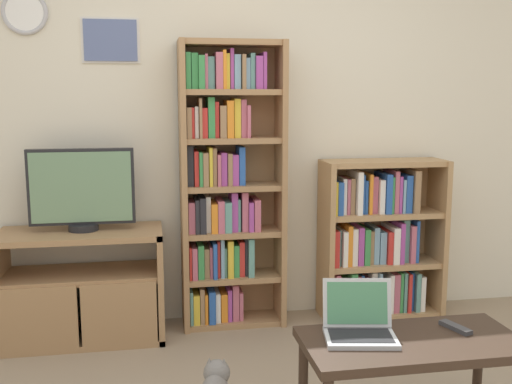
% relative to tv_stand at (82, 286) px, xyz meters
% --- Properties ---
extents(wall_back, '(6.10, 0.09, 2.60)m').
position_rel_tv_stand_xyz_m(wall_back, '(0.98, 0.30, 0.96)').
color(wall_back, beige).
rests_on(wall_back, ground_plane).
extents(tv_stand, '(0.99, 0.45, 0.69)m').
position_rel_tv_stand_xyz_m(tv_stand, '(0.00, 0.00, 0.00)').
color(tv_stand, '#9E754C').
rests_on(tv_stand, ground_plane).
extents(television, '(0.63, 0.18, 0.50)m').
position_rel_tv_stand_xyz_m(television, '(0.02, 0.04, 0.60)').
color(television, black).
rests_on(television, tv_stand).
extents(bookshelf_tall, '(0.67, 0.28, 1.84)m').
position_rel_tv_stand_xyz_m(bookshelf_tall, '(0.91, 0.13, 0.58)').
color(bookshelf_tall, '#9E754C').
rests_on(bookshelf_tall, ground_plane).
extents(bookshelf_short, '(0.83, 0.31, 1.08)m').
position_rel_tv_stand_xyz_m(bookshelf_short, '(1.94, 0.11, 0.16)').
color(bookshelf_short, tan).
rests_on(bookshelf_short, ground_plane).
extents(coffee_table, '(0.94, 0.46, 0.48)m').
position_rel_tv_stand_xyz_m(coffee_table, '(1.52, -1.40, 0.07)').
color(coffee_table, '#332319').
rests_on(coffee_table, ground_plane).
extents(laptop, '(0.34, 0.30, 0.23)m').
position_rel_tv_stand_xyz_m(laptop, '(1.30, -1.33, 0.19)').
color(laptop, '#B7BABC').
rests_on(laptop, coffee_table).
extents(remote_near_laptop, '(0.09, 0.17, 0.02)m').
position_rel_tv_stand_xyz_m(remote_near_laptop, '(1.75, -1.34, 0.14)').
color(remote_near_laptop, '#38383A').
rests_on(remote_near_laptop, coffee_table).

